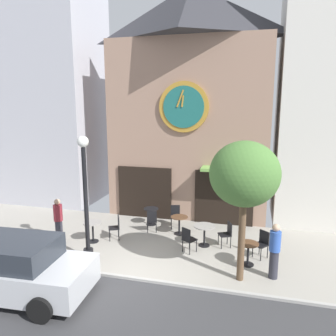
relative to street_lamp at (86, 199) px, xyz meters
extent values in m
cube|color=#9E998E|center=(1.57, 1.77, -2.10)|extent=(26.11, 5.28, 0.05)
cube|color=#A8A5A0|center=(1.57, -0.85, -2.03)|extent=(26.11, 0.12, 0.08)
cube|color=#9E7A66|center=(2.25, 5.69, 1.81)|extent=(7.01, 2.55, 7.77)
pyramid|color=#2D2D33|center=(2.25, 5.69, 6.82)|extent=(6.31, 3.57, 2.24)
cylinder|color=#B7842D|center=(2.25, 4.36, 2.84)|extent=(2.09, 0.10, 2.09)
cylinder|color=#1E6660|center=(2.25, 4.30, 2.84)|extent=(1.71, 0.04, 1.71)
cube|color=#B7842D|center=(2.23, 4.26, 3.08)|extent=(0.12, 0.03, 0.47)
cube|color=#B7842D|center=(2.12, 4.26, 3.19)|extent=(0.32, 0.03, 0.71)
cube|color=black|center=(0.50, 4.38, -0.92)|extent=(2.45, 0.10, 2.30)
cube|color=black|center=(4.01, 4.38, -0.92)|extent=(2.45, 0.10, 2.30)
cube|color=#72A84C|center=(4.22, 4.07, 0.38)|extent=(2.24, 0.90, 0.12)
cube|color=#B2B2BC|center=(-5.65, 6.38, 4.51)|extent=(5.81, 3.92, 13.18)
cylinder|color=black|center=(0.00, 0.00, -1.89)|extent=(0.32, 0.32, 0.36)
cylinder|color=black|center=(0.00, 0.00, -0.21)|extent=(0.14, 0.14, 3.72)
sphere|color=white|center=(0.00, 0.00, 1.83)|extent=(0.36, 0.36, 0.36)
cylinder|color=brown|center=(4.90, -0.06, -0.83)|extent=(0.20, 0.20, 2.48)
ellipsoid|color=#4C7A38|center=(4.90, -0.06, 1.08)|extent=(1.94, 1.74, 1.84)
cylinder|color=black|center=(-0.50, 1.30, -1.70)|extent=(0.07, 0.07, 0.75)
cylinder|color=black|center=(-0.50, 1.30, -2.06)|extent=(0.40, 0.40, 0.03)
cylinder|color=gray|center=(-0.50, 1.30, -1.33)|extent=(0.69, 0.69, 0.03)
cylinder|color=black|center=(1.07, 3.51, -1.72)|extent=(0.07, 0.07, 0.71)
cylinder|color=black|center=(1.07, 3.51, -2.06)|extent=(0.40, 0.40, 0.03)
cylinder|color=black|center=(1.07, 3.51, -1.36)|extent=(0.61, 0.61, 0.03)
cylinder|color=black|center=(2.44, 2.83, -1.72)|extent=(0.07, 0.07, 0.70)
cylinder|color=black|center=(2.44, 2.83, -2.06)|extent=(0.40, 0.40, 0.03)
cylinder|color=brown|center=(2.44, 2.83, -1.37)|extent=(0.67, 0.67, 0.03)
cylinder|color=black|center=(3.55, 1.99, -1.70)|extent=(0.07, 0.07, 0.75)
cylinder|color=black|center=(3.55, 1.99, -2.06)|extent=(0.40, 0.40, 0.03)
cylinder|color=gray|center=(3.55, 1.99, -1.32)|extent=(0.78, 0.78, 0.03)
cylinder|color=black|center=(5.10, 0.91, -1.71)|extent=(0.07, 0.07, 0.72)
cylinder|color=black|center=(5.10, 0.91, -2.06)|extent=(0.40, 0.40, 0.03)
cylinder|color=brown|center=(5.10, 0.91, -1.35)|extent=(0.65, 0.65, 0.03)
cube|color=black|center=(3.13, 1.37, -1.62)|extent=(0.55, 0.55, 0.04)
cube|color=black|center=(3.03, 1.22, -1.40)|extent=(0.34, 0.24, 0.45)
cylinder|color=black|center=(3.37, 1.42, -1.85)|extent=(0.03, 0.03, 0.45)
cylinder|color=black|center=(3.08, 1.61, -1.85)|extent=(0.03, 0.03, 0.45)
cylinder|color=black|center=(3.18, 1.14, -1.85)|extent=(0.03, 0.03, 0.45)
cylinder|color=black|center=(2.89, 1.32, -1.85)|extent=(0.03, 0.03, 0.45)
cube|color=black|center=(5.49, 1.53, -1.62)|extent=(0.56, 0.56, 0.04)
cube|color=black|center=(5.60, 1.67, -1.40)|extent=(0.32, 0.28, 0.45)
cylinder|color=black|center=(5.25, 1.51, -1.85)|extent=(0.03, 0.03, 0.45)
cylinder|color=black|center=(5.51, 1.29, -1.85)|extent=(0.03, 0.03, 0.45)
cylinder|color=black|center=(5.46, 1.77, -1.85)|extent=(0.03, 0.03, 0.45)
cylinder|color=black|center=(5.72, 1.55, -1.85)|extent=(0.03, 0.03, 0.45)
cube|color=black|center=(4.26, 2.10, -1.62)|extent=(0.53, 0.53, 0.04)
cube|color=black|center=(4.42, 2.18, -1.40)|extent=(0.19, 0.36, 0.45)
cylinder|color=black|center=(4.04, 2.19, -1.85)|extent=(0.03, 0.03, 0.45)
cylinder|color=black|center=(4.18, 1.88, -1.85)|extent=(0.03, 0.03, 0.45)
cylinder|color=black|center=(4.34, 2.33, -1.85)|extent=(0.03, 0.03, 0.45)
cylinder|color=black|center=(4.49, 2.02, -1.85)|extent=(0.03, 0.03, 0.45)
cube|color=black|center=(1.31, 2.83, -1.62)|extent=(0.50, 0.50, 0.04)
cube|color=black|center=(1.36, 2.66, -1.40)|extent=(0.38, 0.15, 0.45)
cylinder|color=black|center=(1.43, 3.04, -1.85)|extent=(0.03, 0.03, 0.45)
cylinder|color=black|center=(1.10, 2.94, -1.85)|extent=(0.03, 0.03, 0.45)
cylinder|color=black|center=(1.52, 2.72, -1.85)|extent=(0.03, 0.03, 0.45)
cylinder|color=black|center=(1.20, 2.62, -1.85)|extent=(0.03, 0.03, 0.45)
cube|color=black|center=(0.16, 1.71, -1.62)|extent=(0.54, 0.54, 0.04)
cube|color=black|center=(0.32, 1.79, -1.40)|extent=(0.20, 0.36, 0.45)
cylinder|color=black|center=(-0.07, 1.79, -1.85)|extent=(0.03, 0.03, 0.45)
cylinder|color=black|center=(0.08, 1.48, -1.85)|extent=(0.03, 0.03, 0.45)
cylinder|color=black|center=(0.24, 1.94, -1.85)|extent=(0.03, 0.03, 0.45)
cylinder|color=black|center=(0.39, 1.64, -1.85)|extent=(0.03, 0.03, 0.45)
cube|color=black|center=(2.13, 3.49, -1.62)|extent=(0.49, 0.49, 0.04)
cube|color=black|center=(2.08, 3.67, -1.40)|extent=(0.38, 0.14, 0.45)
cylinder|color=black|center=(2.01, 3.29, -1.85)|extent=(0.03, 0.03, 0.45)
cylinder|color=black|center=(2.33, 3.38, -1.85)|extent=(0.03, 0.03, 0.45)
cylinder|color=black|center=(1.92, 3.61, -1.85)|extent=(0.03, 0.03, 0.45)
cylinder|color=black|center=(2.24, 3.70, -1.85)|extent=(0.03, 0.03, 0.45)
cylinder|color=#2D2D38|center=(-1.68, 0.94, -1.65)|extent=(0.32, 0.32, 0.85)
cylinder|color=maroon|center=(-1.68, 0.94, -0.92)|extent=(0.40, 0.40, 0.60)
sphere|color=tan|center=(-1.68, 0.94, -0.51)|extent=(0.22, 0.22, 0.22)
cylinder|color=#2D2D38|center=(5.84, 0.28, -1.65)|extent=(0.37, 0.37, 0.85)
cylinder|color=#3359B2|center=(5.84, 0.28, -0.92)|extent=(0.45, 0.45, 0.60)
sphere|color=tan|center=(5.84, 0.28, -0.51)|extent=(0.22, 0.22, 0.22)
cube|color=#B7BABF|center=(-1.01, -2.35, -1.48)|extent=(4.39, 2.03, 0.75)
cube|color=#262B33|center=(-1.01, -2.35, -0.82)|extent=(2.49, 1.71, 0.60)
cylinder|color=black|center=(0.46, -3.17, -1.75)|extent=(0.65, 0.25, 0.64)
cylinder|color=black|center=(0.36, -1.37, -1.75)|extent=(0.65, 0.25, 0.64)
camera|label=1|loc=(5.07, -9.07, 2.97)|focal=35.01mm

